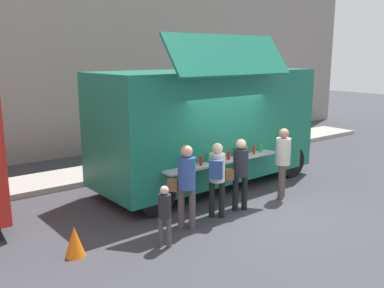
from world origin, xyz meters
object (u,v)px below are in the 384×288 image
at_px(food_truck_main, 207,124).
at_px(customer_front_ordering, 240,169).
at_px(customer_rear_waiting, 186,180).
at_px(trash_bin, 255,137).
at_px(customer_mid_with_backpack, 217,173).
at_px(customer_extra_browsing, 283,157).
at_px(traffic_cone_orange, 75,241).
at_px(child_near_queue, 165,211).

xyz_separation_m(food_truck_main, customer_front_ordering, (-0.64, -1.95, -0.70)).
bearing_deg(customer_rear_waiting, trash_bin, -3.50).
distance_m(customer_mid_with_backpack, customer_extra_browsing, 2.11).
relative_size(traffic_cone_orange, customer_rear_waiting, 0.32).
relative_size(traffic_cone_orange, customer_front_ordering, 0.33).
relative_size(traffic_cone_orange, customer_extra_browsing, 0.31).
relative_size(customer_mid_with_backpack, child_near_queue, 1.41).
bearing_deg(child_near_queue, traffic_cone_orange, 117.01).
distance_m(trash_bin, customer_rear_waiting, 7.78).
xyz_separation_m(trash_bin, customer_rear_waiting, (-6.41, -4.37, 0.59)).
bearing_deg(customer_mid_with_backpack, customer_front_ordering, -41.27).
distance_m(trash_bin, customer_extra_browsing, 5.53).
height_order(traffic_cone_orange, child_near_queue, child_near_queue).
height_order(food_truck_main, customer_rear_waiting, food_truck_main).
distance_m(food_truck_main, customer_rear_waiting, 3.09).
relative_size(food_truck_main, child_near_queue, 5.32).
bearing_deg(traffic_cone_orange, child_near_queue, -23.33).
bearing_deg(customer_front_ordering, customer_mid_with_backpack, 117.34).
xyz_separation_m(food_truck_main, customer_rear_waiting, (-2.22, -2.05, -0.65)).
bearing_deg(traffic_cone_orange, customer_rear_waiting, -5.32).
bearing_deg(customer_rear_waiting, food_truck_main, 4.90).
relative_size(trash_bin, child_near_queue, 0.76).
bearing_deg(trash_bin, customer_front_ordering, -138.53).
xyz_separation_m(customer_mid_with_backpack, child_near_queue, (-1.67, -0.50, -0.31)).
xyz_separation_m(customer_rear_waiting, customer_extra_browsing, (2.99, 0.07, 0.01)).
bearing_deg(traffic_cone_orange, customer_mid_with_backpack, -2.57).
bearing_deg(food_truck_main, customer_extra_browsing, -71.19).
distance_m(traffic_cone_orange, trash_bin, 9.63).
xyz_separation_m(food_truck_main, customer_extra_browsing, (0.77, -1.98, -0.63)).
bearing_deg(child_near_queue, customer_extra_browsing, -32.12).
xyz_separation_m(customer_front_ordering, customer_extra_browsing, (1.41, -0.03, 0.06)).
xyz_separation_m(customer_extra_browsing, child_near_queue, (-3.78, -0.50, -0.35)).
height_order(trash_bin, customer_extra_browsing, customer_extra_browsing).
bearing_deg(customer_rear_waiting, customer_front_ordering, -34.09).
distance_m(trash_bin, child_near_queue, 8.66).
bearing_deg(customer_extra_browsing, trash_bin, -68.93).
bearing_deg(child_near_queue, customer_front_ordering, -27.12).
relative_size(trash_bin, customer_mid_with_backpack, 0.54).
distance_m(traffic_cone_orange, customer_front_ordering, 3.92).
xyz_separation_m(traffic_cone_orange, child_near_queue, (1.48, -0.64, 0.42)).
relative_size(food_truck_main, traffic_cone_orange, 11.32).
bearing_deg(customer_rear_waiting, traffic_cone_orange, 136.89).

